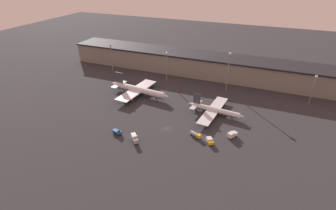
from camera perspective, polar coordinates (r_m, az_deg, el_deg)
ground at (r=145.14m, az=-0.14°, el=-5.14°), size 600.00×600.00×0.00m
terminal_building at (r=214.36m, az=8.67°, el=8.54°), size 236.67×25.20×16.60m
airplane_0 at (r=180.83m, az=-6.44°, el=3.25°), size 47.47×38.24×13.73m
airplane_1 at (r=159.34m, az=10.11°, el=-1.10°), size 35.57×37.63×11.06m
service_vehicle_0 at (r=141.29m, az=13.77°, el=-6.27°), size 5.10×6.03×3.16m
service_vehicle_1 at (r=135.26m, az=-7.32°, el=-7.17°), size 5.99×6.00×3.78m
service_vehicle_2 at (r=138.47m, az=6.02°, el=-6.40°), size 6.60×4.34×2.56m
service_vehicle_3 at (r=142.62m, az=-10.99°, el=-5.76°), size 5.67×3.44×2.89m
service_vehicle_4 at (r=134.88m, az=9.08°, el=-7.68°), size 4.87×5.36×2.83m
lamp_post_0 at (r=220.99m, az=-12.24°, el=10.71°), size 1.80×1.80×23.71m
lamp_post_1 at (r=198.68m, az=-0.28°, el=9.21°), size 1.80×1.80×22.87m
lamp_post_2 at (r=185.96m, az=13.05°, el=8.02°), size 1.80×1.80×28.04m
lamp_post_3 at (r=187.71m, az=29.17°, el=3.73°), size 1.80×1.80×19.95m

